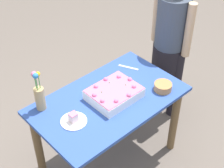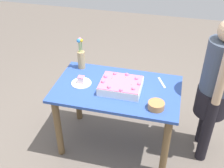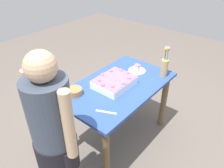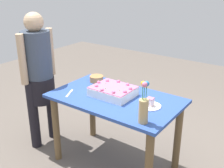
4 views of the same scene
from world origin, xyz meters
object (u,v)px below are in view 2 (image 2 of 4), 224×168
(flower_vase, at_px, (81,57))
(fruit_bowl, at_px, (156,105))
(sheet_cake, at_px, (121,86))
(serving_plate_with_slice, at_px, (81,82))
(person_standing, at_px, (216,84))
(cake_knife, at_px, (162,83))

(flower_vase, xyz_separation_m, fruit_bowl, (0.86, -0.49, -0.10))
(sheet_cake, height_order, fruit_bowl, sheet_cake)
(sheet_cake, bearing_deg, serving_plate_with_slice, 179.32)
(person_standing, bearing_deg, fruit_bowl, 35.05)
(fruit_bowl, bearing_deg, person_standing, 35.05)
(sheet_cake, bearing_deg, flower_vase, 149.70)
(flower_vase, bearing_deg, person_standing, -5.55)
(cake_knife, xyz_separation_m, person_standing, (0.50, -0.05, 0.10))
(flower_vase, relative_size, fruit_bowl, 2.36)
(serving_plate_with_slice, xyz_separation_m, person_standing, (1.27, 0.15, 0.08))
(cake_knife, bearing_deg, fruit_bowl, -26.38)
(flower_vase, distance_m, person_standing, 1.37)
(sheet_cake, relative_size, flower_vase, 1.13)
(serving_plate_with_slice, bearing_deg, sheet_cake, -0.68)
(serving_plate_with_slice, bearing_deg, fruit_bowl, -14.90)
(cake_knife, bearing_deg, sheet_cake, -85.49)
(serving_plate_with_slice, bearing_deg, person_standing, 6.82)
(cake_knife, distance_m, person_standing, 0.51)
(sheet_cake, xyz_separation_m, flower_vase, (-0.50, 0.29, 0.09))
(serving_plate_with_slice, distance_m, fruit_bowl, 0.79)
(cake_knife, height_order, person_standing, person_standing)
(cake_knife, relative_size, fruit_bowl, 1.26)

